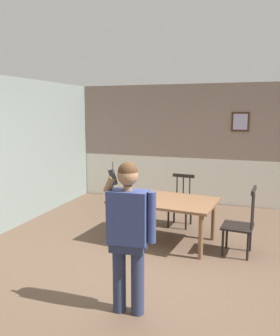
# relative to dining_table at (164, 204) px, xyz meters

# --- Properties ---
(ground_plane) EXTENTS (7.80, 7.80, 0.00)m
(ground_plane) POSITION_rel_dining_table_xyz_m (0.03, -0.89, -0.64)
(ground_plane) COLOR brown
(room_back_partition) EXTENTS (5.74, 0.17, 2.73)m
(room_back_partition) POSITION_rel_dining_table_xyz_m (0.03, 2.67, 0.67)
(room_back_partition) COLOR gray
(room_back_partition) RESTS_ON ground_plane
(dining_table) EXTENTS (1.74, 1.17, 0.72)m
(dining_table) POSITION_rel_dining_table_xyz_m (0.00, 0.00, 0.00)
(dining_table) COLOR brown
(dining_table) RESTS_ON ground_plane
(chair_near_window) EXTENTS (0.48, 0.48, 1.03)m
(chair_near_window) POSITION_rel_dining_table_xyz_m (1.21, -0.12, -0.17)
(chair_near_window) COLOR black
(chair_near_window) RESTS_ON ground_plane
(chair_by_doorway) EXTENTS (0.45, 0.45, 0.95)m
(chair_by_doorway) POSITION_rel_dining_table_xyz_m (0.09, 0.89, -0.18)
(chair_by_doorway) COLOR black
(chair_by_doorway) RESTS_ON ground_plane
(person_figure) EXTENTS (0.56, 0.26, 1.63)m
(person_figure) POSITION_rel_dining_table_xyz_m (0.17, -2.05, 0.29)
(person_figure) COLOR #282E49
(person_figure) RESTS_ON ground_plane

